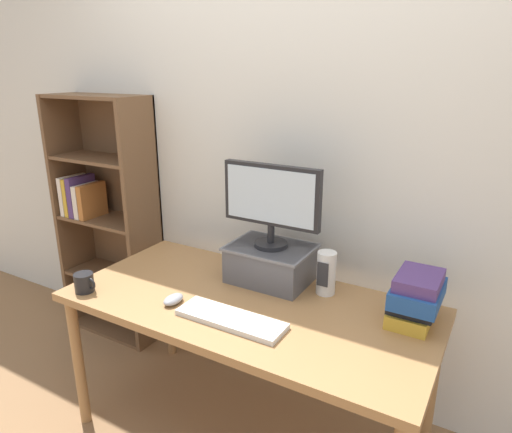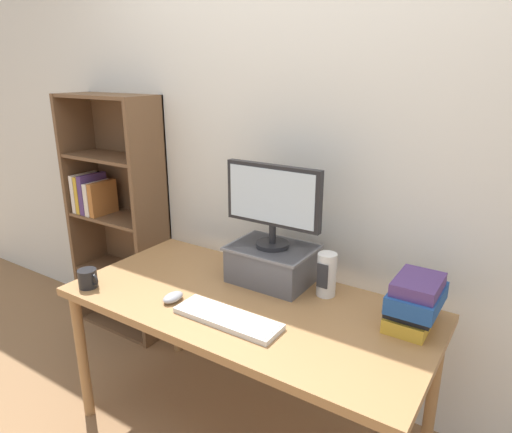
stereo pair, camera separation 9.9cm
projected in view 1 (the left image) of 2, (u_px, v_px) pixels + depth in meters
The scene contains 11 objects.
ground_plane at pixel (248, 433), 2.18m from camera, with size 12.00×12.00×0.00m, color olive.
back_wall at pixel (304, 146), 2.22m from camera, with size 7.00×0.08×2.60m.
desk at pixel (247, 314), 1.98m from camera, with size 1.58×0.75×0.71m.
bookshelf_unit at pixel (107, 216), 2.85m from camera, with size 0.65×0.28×1.52m.
riser_box at pixel (271, 262), 2.12m from camera, with size 0.38×0.29×0.17m.
computer_monitor at pixel (271, 200), 2.03m from camera, with size 0.47×0.15×0.38m.
keyboard at pixel (231, 319), 1.80m from camera, with size 0.45×0.14×0.02m.
computer_mouse at pixel (173, 299), 1.93m from camera, with size 0.06×0.10×0.04m.
book_stack at pixel (416, 298), 1.77m from camera, with size 0.18×0.27×0.20m.
coffee_mug at pixel (84, 283), 2.03m from camera, with size 0.11×0.09×0.09m.
desk_speaker at pixel (326, 273), 2.00m from camera, with size 0.08×0.09×0.20m.
Camera 1 is at (0.91, -1.49, 1.66)m, focal length 32.00 mm.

